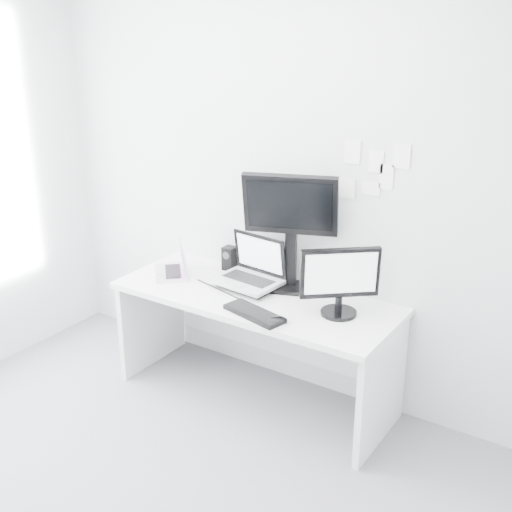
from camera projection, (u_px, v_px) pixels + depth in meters
name	position (u px, v px, depth m)	size (l,w,h in m)	color
ground	(122.00, 509.00, 3.41)	(3.60, 3.60, 0.00)	slate
back_wall	(285.00, 186.00, 4.19)	(3.60, 3.60, 0.00)	silver
desk	(255.00, 347.00, 4.26)	(1.80, 0.70, 0.73)	white
macbook	(170.00, 258.00, 4.42)	(0.31, 0.23, 0.23)	silver
speaker	(230.00, 258.00, 4.51)	(0.08, 0.08, 0.16)	black
dell_laptop	(247.00, 263.00, 4.18)	(0.41, 0.32, 0.34)	#AEB1B6
rear_monitor	(290.00, 231.00, 4.08)	(0.57, 0.21, 0.78)	black
samsung_monitor	(340.00, 281.00, 3.80)	(0.46, 0.21, 0.42)	black
keyboard	(254.00, 314.00, 3.86)	(0.40, 0.14, 0.03)	black
mouse	(278.00, 319.00, 3.78)	(0.11, 0.07, 0.04)	black
wall_note_0	(352.00, 152.00, 3.86)	(0.10, 0.00, 0.14)	white
wall_note_1	(376.00, 162.00, 3.80)	(0.09, 0.00, 0.13)	white
wall_note_2	(402.00, 156.00, 3.70)	(0.10, 0.00, 0.14)	white
wall_note_3	(371.00, 188.00, 3.86)	(0.11, 0.00, 0.08)	white
wall_note_4	(386.00, 177.00, 3.79)	(0.08, 0.00, 0.15)	white
wall_note_5	(347.00, 188.00, 3.95)	(0.10, 0.00, 0.12)	white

